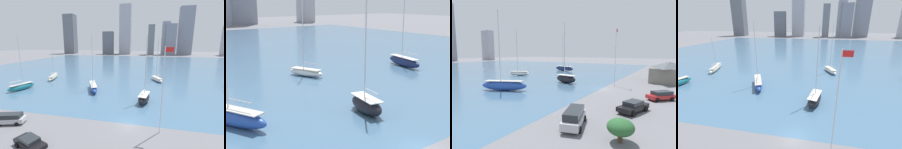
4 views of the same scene
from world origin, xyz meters
TOP-DOWN VIEW (x-y plane):
  - ground_plane at (0.00, 0.00)m, footprint 500.00×500.00m
  - harbor_water at (0.00, 70.00)m, footprint 180.00×140.00m
  - flag_pole at (5.25, -1.41)m, footprint 1.24×0.14m
  - distant_city_skyline at (-6.73, 169.91)m, footprint 198.41×22.12m
  - sailboat_blue at (-12.59, 16.95)m, footprint 5.99×9.84m
  - sailboat_teal at (-34.29, 12.73)m, footprint 4.15×8.41m
  - sailboat_white at (7.00, 33.04)m, footprint 4.83×7.78m
  - sailboat_cream at (-33.19, 27.63)m, footprint 5.11×11.00m
  - sailboat_black at (2.54, 10.83)m, footprint 3.62×6.78m
  - parked_suv_silver at (-20.68, -4.40)m, footprint 5.42×3.25m
  - parked_sedan_black at (-12.51, -8.99)m, footprint 5.42×3.53m

SIDE VIEW (x-z plane):
  - ground_plane at x=0.00m, z-range 0.00..0.00m
  - harbor_water at x=0.00m, z-range 0.00..0.00m
  - parked_sedan_black at x=-12.51m, z-range 0.04..1.56m
  - sailboat_cream at x=-33.19m, z-range -4.71..6.52m
  - sailboat_white at x=7.00m, z-range -6.98..8.80m
  - parked_suv_silver at x=-20.68m, z-range 0.08..1.96m
  - sailboat_teal at x=-34.29m, z-range -7.24..9.47m
  - sailboat_blue at x=-12.59m, z-range -7.15..9.50m
  - sailboat_black at x=2.54m, z-range -6.70..9.10m
  - flag_pole at x=5.25m, z-range 0.50..14.24m
  - distant_city_skyline at x=-6.73m, z-range -5.74..54.21m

